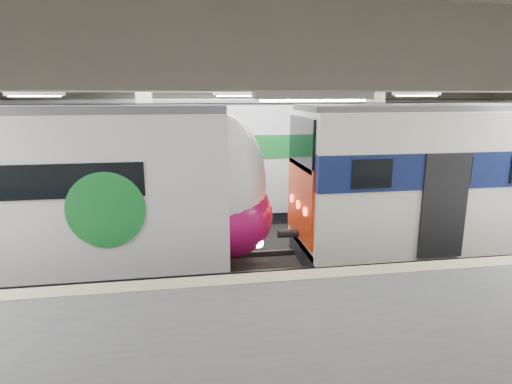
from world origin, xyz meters
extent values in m
cube|color=black|center=(0.00, 0.00, -0.05)|extent=(36.00, 24.00, 0.10)
cube|color=silver|center=(0.00, 0.00, 5.55)|extent=(36.00, 24.00, 0.20)
cube|color=beige|center=(0.00, 10.00, 2.75)|extent=(30.00, 0.10, 5.50)
cube|color=#C1B488|center=(0.00, -3.25, 1.11)|extent=(30.00, 0.50, 0.02)
cube|color=beige|center=(-3.00, 3.00, 2.75)|extent=(0.50, 0.50, 5.50)
cube|color=beige|center=(5.00, 3.00, 2.75)|extent=(0.50, 0.50, 5.50)
cube|color=beige|center=(0.00, 0.00, 5.25)|extent=(30.00, 18.00, 0.50)
cube|color=#59544C|center=(0.00, 0.00, 0.08)|extent=(30.00, 1.52, 0.16)
cube|color=#59544C|center=(0.00, 5.50, 0.08)|extent=(30.00, 1.52, 0.16)
cylinder|color=black|center=(0.00, 0.00, 4.70)|extent=(30.00, 0.03, 0.03)
cylinder|color=black|center=(0.00, 5.50, 4.70)|extent=(30.00, 0.03, 0.03)
cube|color=white|center=(0.00, -2.00, 4.92)|extent=(26.00, 8.40, 0.12)
ellipsoid|color=silver|center=(-0.70, 0.00, 2.49)|extent=(2.35, 2.90, 3.90)
ellipsoid|color=#A30D52|center=(-0.58, 0.00, 1.61)|extent=(2.49, 2.96, 2.39)
cylinder|color=#167C2C|center=(-3.62, -1.51, 2.29)|extent=(1.84, 0.06, 1.84)
cube|color=red|center=(1.51, 0.00, 1.94)|extent=(0.08, 2.61, 2.19)
cube|color=black|center=(1.51, 0.00, 3.61)|extent=(0.08, 2.46, 1.44)
cube|color=black|center=(8.55, 0.00, 0.35)|extent=(14.01, 2.15, 0.70)
cube|color=silver|center=(-3.90, 5.50, 2.52)|extent=(15.00, 3.65, 4.04)
cube|color=#167C2C|center=(-3.90, 5.50, 3.05)|extent=(15.04, 3.72, 0.85)
cube|color=#4C4C51|center=(-3.90, 5.50, 4.64)|extent=(14.98, 3.12, 0.16)
cube|color=black|center=(-3.90, 5.50, 0.30)|extent=(14.98, 3.33, 0.60)
camera|label=1|loc=(-1.69, -11.64, 4.99)|focal=30.00mm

